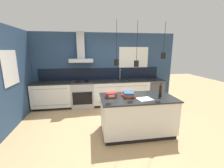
{
  "coord_description": "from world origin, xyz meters",
  "views": [
    {
      "loc": [
        -0.46,
        -3.54,
        1.99
      ],
      "look_at": [
        0.19,
        0.54,
        1.05
      ],
      "focal_mm": 24.0,
      "sensor_mm": 36.0,
      "label": 1
    }
  ],
  "objects_px": {
    "dishwasher": "(154,91)",
    "red_supply_box": "(111,95)",
    "oven_range": "(83,94)",
    "book_stack": "(129,95)",
    "bottle_on_island": "(160,91)"
  },
  "relations": [
    {
      "from": "dishwasher",
      "to": "red_supply_box",
      "type": "bearing_deg",
      "value": -135.52
    },
    {
      "from": "dishwasher",
      "to": "book_stack",
      "type": "xyz_separation_m",
      "value": [
        -1.55,
        -1.96,
        0.51
      ]
    },
    {
      "from": "oven_range",
      "to": "book_stack",
      "type": "xyz_separation_m",
      "value": [
        1.14,
        -1.95,
        0.51
      ]
    },
    {
      "from": "dishwasher",
      "to": "oven_range",
      "type": "bearing_deg",
      "value": -179.91
    },
    {
      "from": "dishwasher",
      "to": "book_stack",
      "type": "bearing_deg",
      "value": -128.34
    },
    {
      "from": "oven_range",
      "to": "dishwasher",
      "type": "distance_m",
      "value": 2.69
    },
    {
      "from": "oven_range",
      "to": "book_stack",
      "type": "height_order",
      "value": "book_stack"
    },
    {
      "from": "red_supply_box",
      "to": "bottle_on_island",
      "type": "bearing_deg",
      "value": -6.63
    },
    {
      "from": "bottle_on_island",
      "to": "red_supply_box",
      "type": "height_order",
      "value": "bottle_on_island"
    },
    {
      "from": "book_stack",
      "to": "red_supply_box",
      "type": "xyz_separation_m",
      "value": [
        -0.41,
        0.03,
        -0.0
      ]
    },
    {
      "from": "book_stack",
      "to": "red_supply_box",
      "type": "relative_size",
      "value": 1.51
    },
    {
      "from": "oven_range",
      "to": "dishwasher",
      "type": "bearing_deg",
      "value": 0.09
    },
    {
      "from": "oven_range",
      "to": "dishwasher",
      "type": "height_order",
      "value": "same"
    },
    {
      "from": "bottle_on_island",
      "to": "book_stack",
      "type": "height_order",
      "value": "bottle_on_island"
    },
    {
      "from": "red_supply_box",
      "to": "dishwasher",
      "type": "bearing_deg",
      "value": 44.48
    }
  ]
}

